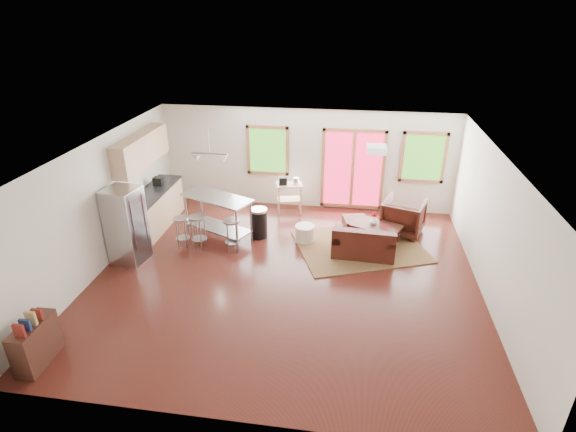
# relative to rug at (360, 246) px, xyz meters

# --- Properties ---
(floor) EXTENTS (7.50, 7.00, 0.02)m
(floor) POSITION_rel_rug_xyz_m (-1.46, -1.44, -0.02)
(floor) COLOR #35120D
(floor) RESTS_ON ground
(ceiling) EXTENTS (7.50, 7.00, 0.02)m
(ceiling) POSITION_rel_rug_xyz_m (-1.46, -1.44, 2.60)
(ceiling) COLOR silver
(ceiling) RESTS_ON ground
(back_wall) EXTENTS (7.50, 0.02, 2.60)m
(back_wall) POSITION_rel_rug_xyz_m (-1.46, 2.07, 1.29)
(back_wall) COLOR beige
(back_wall) RESTS_ON ground
(left_wall) EXTENTS (0.02, 7.00, 2.60)m
(left_wall) POSITION_rel_rug_xyz_m (-5.22, -1.44, 1.29)
(left_wall) COLOR beige
(left_wall) RESTS_ON ground
(right_wall) EXTENTS (0.02, 7.00, 2.60)m
(right_wall) POSITION_rel_rug_xyz_m (2.30, -1.44, 1.29)
(right_wall) COLOR beige
(right_wall) RESTS_ON ground
(front_wall) EXTENTS (7.50, 0.02, 2.60)m
(front_wall) POSITION_rel_rug_xyz_m (-1.46, -4.95, 1.29)
(front_wall) COLOR beige
(front_wall) RESTS_ON ground
(window_left) EXTENTS (1.10, 0.05, 1.30)m
(window_left) POSITION_rel_rug_xyz_m (-2.46, 2.02, 1.49)
(window_left) COLOR #275315
(window_left) RESTS_ON back_wall
(french_doors) EXTENTS (1.60, 0.05, 2.10)m
(french_doors) POSITION_rel_rug_xyz_m (-0.26, 2.02, 1.09)
(french_doors) COLOR #AB1533
(french_doors) RESTS_ON back_wall
(window_right) EXTENTS (1.10, 0.05, 1.30)m
(window_right) POSITION_rel_rug_xyz_m (1.44, 2.02, 1.49)
(window_right) COLOR #275315
(window_right) RESTS_ON back_wall
(rug) EXTENTS (3.27, 2.92, 0.03)m
(rug) POSITION_rel_rug_xyz_m (0.00, 0.00, 0.00)
(rug) COLOR #486639
(rug) RESTS_ON floor
(loveseat) EXTENTS (1.36, 0.81, 0.71)m
(loveseat) POSITION_rel_rug_xyz_m (0.07, -0.37, 0.27)
(loveseat) COLOR black
(loveseat) RESTS_ON floor
(coffee_table) EXTENTS (1.23, 1.01, 0.43)m
(coffee_table) POSITION_rel_rug_xyz_m (0.35, 0.30, 0.35)
(coffee_table) COLOR #351B14
(coffee_table) RESTS_ON floor
(armchair) EXTENTS (1.12, 1.08, 0.93)m
(armchair) POSITION_rel_rug_xyz_m (0.98, 0.84, 0.45)
(armchair) COLOR black
(armchair) RESTS_ON floor
(ottoman) EXTENTS (0.66, 0.66, 0.36)m
(ottoman) POSITION_rel_rug_xyz_m (-0.12, 0.70, 0.17)
(ottoman) COLOR black
(ottoman) RESTS_ON floor
(pouf) EXTENTS (0.55, 0.55, 0.39)m
(pouf) POSITION_rel_rug_xyz_m (-1.25, 0.07, 0.18)
(pouf) COLOR beige
(pouf) RESTS_ON floor
(vase) EXTENTS (0.18, 0.19, 0.29)m
(vase) POSITION_rel_rug_xyz_m (0.27, 0.35, 0.49)
(vase) COLOR silver
(vase) RESTS_ON coffee_table
(book) EXTENTS (0.21, 0.08, 0.28)m
(book) POSITION_rel_rug_xyz_m (0.45, 0.26, 0.53)
(book) COLOR maroon
(book) RESTS_ON coffee_table
(cabinets) EXTENTS (0.64, 2.24, 2.30)m
(cabinets) POSITION_rel_rug_xyz_m (-4.95, 0.26, 0.91)
(cabinets) COLOR tan
(cabinets) RESTS_ON floor
(refrigerator) EXTENTS (0.74, 0.73, 1.62)m
(refrigerator) POSITION_rel_rug_xyz_m (-4.80, -1.28, 0.80)
(refrigerator) COLOR #B7BABC
(refrigerator) RESTS_ON floor
(island) EXTENTS (1.77, 1.28, 1.04)m
(island) POSITION_rel_rug_xyz_m (-3.23, -0.06, 0.70)
(island) COLOR #B7BABC
(island) RESTS_ON floor
(cup) EXTENTS (0.15, 0.14, 0.13)m
(cup) POSITION_rel_rug_xyz_m (-2.97, 0.03, 1.00)
(cup) COLOR silver
(cup) RESTS_ON island
(bar_stool_a) EXTENTS (0.39, 0.39, 0.72)m
(bar_stool_a) POSITION_rel_rug_xyz_m (-3.91, -0.56, 0.52)
(bar_stool_a) COLOR #B7BABC
(bar_stool_a) RESTS_ON floor
(bar_stool_b) EXTENTS (0.43, 0.43, 0.79)m
(bar_stool_b) POSITION_rel_rug_xyz_m (-3.52, -0.59, 0.57)
(bar_stool_b) COLOR #B7BABC
(bar_stool_b) RESTS_ON floor
(bar_stool_c) EXTENTS (0.45, 0.45, 0.75)m
(bar_stool_c) POSITION_rel_rug_xyz_m (-2.77, -0.59, 0.54)
(bar_stool_c) COLOR #B7BABC
(bar_stool_c) RESTS_ON floor
(trash_can) EXTENTS (0.39, 0.39, 0.71)m
(trash_can) POSITION_rel_rug_xyz_m (-2.32, 0.14, 0.35)
(trash_can) COLOR black
(trash_can) RESTS_ON floor
(kitchen_cart) EXTENTS (0.73, 0.55, 0.99)m
(kitchen_cart) POSITION_rel_rug_xyz_m (-1.85, 1.56, 0.66)
(kitchen_cart) COLOR tan
(kitchen_cart) RESTS_ON floor
(bookshelf) EXTENTS (0.33, 0.80, 0.94)m
(bookshelf) POSITION_rel_rug_xyz_m (-4.81, -4.31, 0.35)
(bookshelf) COLOR #351B14
(bookshelf) RESTS_ON floor
(ceiling_flush) EXTENTS (0.35, 0.35, 0.12)m
(ceiling_flush) POSITION_rel_rug_xyz_m (0.14, -0.84, 2.52)
(ceiling_flush) COLOR white
(ceiling_flush) RESTS_ON ceiling
(pendant_light) EXTENTS (0.80, 0.18, 0.79)m
(pendant_light) POSITION_rel_rug_xyz_m (-3.36, 0.06, 1.88)
(pendant_light) COLOR gray
(pendant_light) RESTS_ON ceiling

